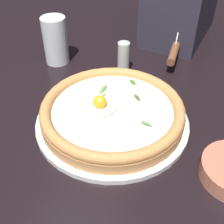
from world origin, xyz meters
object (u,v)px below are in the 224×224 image
pizza_cutter (175,50)px  pepper_shaker (123,58)px  drinking_glass (56,44)px  pizza (112,111)px

pizza_cutter → pepper_shaker: (-0.11, 0.11, 0.00)m
pizza_cutter → drinking_glass: drinking_glass is taller
pizza_cutter → drinking_glass: 0.34m
pizza_cutter → pepper_shaker: 0.15m
pizza → pepper_shaker: 0.22m
pizza → drinking_glass: drinking_glass is taller
pizza → pizza_cutter: bearing=-7.8°
pizza → pepper_shaker: size_ratio=3.59×
pizza_cutter → pepper_shaker: bearing=134.1°
drinking_glass → pepper_shaker: 0.20m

